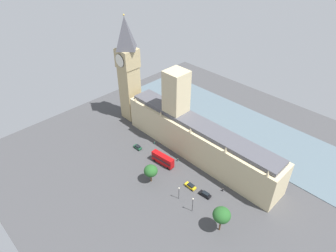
# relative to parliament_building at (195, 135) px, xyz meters

# --- Properties ---
(ground_plane) EXTENTS (145.88, 145.88, 0.00)m
(ground_plane) POSITION_rel_parliament_building_xyz_m (1.99, 2.02, -9.59)
(ground_plane) COLOR #424244
(river_thames) EXTENTS (35.26, 131.30, 0.25)m
(river_thames) POSITION_rel_parliament_building_xyz_m (-30.86, 2.02, -9.47)
(river_thames) COLOR slate
(river_thames) RESTS_ON ground
(parliament_building) EXTENTS (12.50, 75.88, 35.33)m
(parliament_building) POSITION_rel_parliament_building_xyz_m (0.00, 0.00, 0.00)
(parliament_building) COLOR #CCBA8E
(parliament_building) RESTS_ON ground
(clock_tower) EXTENTS (8.87, 8.87, 51.85)m
(clock_tower) POSITION_rel_parliament_building_xyz_m (1.02, -42.22, 17.21)
(clock_tower) COLOR tan
(clock_tower) RESTS_ON ground
(car_dark_green_under_trees) EXTENTS (1.94, 4.08, 1.74)m
(car_dark_green_under_trees) POSITION_rel_parliament_building_xyz_m (16.08, -19.64, -8.71)
(car_dark_green_under_trees) COLOR #19472D
(car_dark_green_under_trees) RESTS_ON ground
(double_decker_bus_corner) EXTENTS (3.48, 10.69, 4.75)m
(double_decker_bus_corner) POSITION_rel_parliament_building_xyz_m (15.00, -4.41, -6.96)
(double_decker_bus_corner) COLOR #B20C0F
(double_decker_bus_corner) RESTS_ON ground
(car_yellow_cab_far_end) EXTENTS (1.90, 4.69, 1.74)m
(car_yellow_cab_far_end) POSITION_rel_parliament_building_xyz_m (16.72, 12.72, -8.70)
(car_yellow_cab_far_end) COLOR gold
(car_yellow_cab_far_end) RESTS_ON ground
(car_black_near_tower) EXTENTS (2.15, 4.78, 1.74)m
(car_black_near_tower) POSITION_rel_parliament_building_xyz_m (15.91, 19.34, -8.70)
(car_black_near_tower) COLOR black
(car_black_near_tower) RESTS_ON ground
(pedestrian_trailing) EXTENTS (0.70, 0.66, 1.67)m
(pedestrian_trailing) POSITION_rel_parliament_building_xyz_m (9.27, -1.20, -8.84)
(pedestrian_trailing) COLOR #336B60
(pedestrian_trailing) RESTS_ON ground
(pedestrian_kerbside) EXTENTS (0.65, 0.57, 1.60)m
(pedestrian_kerbside) POSITION_rel_parliament_building_xyz_m (9.30, 22.55, -8.87)
(pedestrian_kerbside) COLOR black
(pedestrian_kerbside) RESTS_ON ground
(pedestrian_by_river_gate) EXTENTS (0.62, 0.62, 1.49)m
(pedestrian_by_river_gate) POSITION_rel_parliament_building_xyz_m (8.50, -16.75, -8.92)
(pedestrian_by_river_gate) COLOR #336B60
(pedestrian_by_river_gate) RESTS_ON ground
(plane_tree_opposite_hall) EXTENTS (5.38, 5.38, 7.86)m
(plane_tree_opposite_hall) POSITION_rel_parliament_building_xyz_m (25.15, -0.50, -4.05)
(plane_tree_opposite_hall) COLOR brown
(plane_tree_opposite_hall) RESTS_ON ground
(plane_tree_midblock) EXTENTS (5.89, 5.89, 10.09)m
(plane_tree_midblock) POSITION_rel_parliament_building_xyz_m (23.83, 32.00, -2.06)
(plane_tree_midblock) COLOR brown
(plane_tree_midblock) RESTS_ON ground
(street_lamp_leading) EXTENTS (0.56, 0.56, 5.86)m
(street_lamp_leading) POSITION_rel_parliament_building_xyz_m (23.87, 13.28, -5.46)
(street_lamp_leading) COLOR black
(street_lamp_leading) RESTS_ON ground
(street_lamp_slot_10) EXTENTS (0.56, 0.56, 6.68)m
(street_lamp_slot_10) POSITION_rel_parliament_building_xyz_m (24.57, 20.54, -4.96)
(street_lamp_slot_10) COLOR black
(street_lamp_slot_10) RESTS_ON ground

